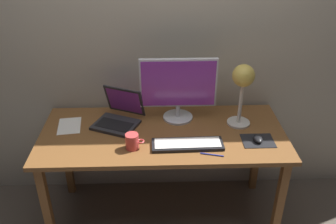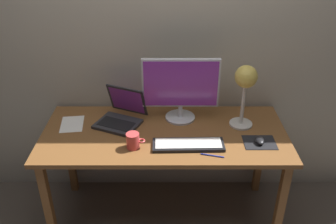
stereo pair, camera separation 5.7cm
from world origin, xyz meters
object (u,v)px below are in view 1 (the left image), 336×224
at_px(pen, 212,155).
at_px(keyboard_main, 188,144).
at_px(mouse, 258,139).
at_px(desk_lamp, 243,82).
at_px(coffee_mug, 132,141).
at_px(laptop, 120,113).
at_px(monitor, 178,87).

bearing_deg(pen, keyboard_main, 143.67).
relative_size(mouse, pen, 0.69).
distance_m(keyboard_main, desk_lamp, 0.54).
distance_m(desk_lamp, pen, 0.52).
distance_m(coffee_mug, pen, 0.49).
height_order(laptop, mouse, laptop).
height_order(desk_lamp, coffee_mug, desk_lamp).
bearing_deg(pen, monitor, 112.14).
relative_size(laptop, desk_lamp, 0.88).
xyz_separation_m(monitor, pen, (0.18, -0.44, -0.24)).
xyz_separation_m(desk_lamp, coffee_mug, (-0.70, -0.26, -0.26)).
bearing_deg(monitor, desk_lamp, -11.95).
bearing_deg(laptop, desk_lamp, -3.88).
distance_m(monitor, laptop, 0.44).
height_order(keyboard_main, coffee_mug, coffee_mug).
bearing_deg(desk_lamp, mouse, -69.94).
bearing_deg(keyboard_main, laptop, 144.99).
bearing_deg(desk_lamp, coffee_mug, -159.37).
bearing_deg(mouse, coffee_mug, -176.39).
bearing_deg(desk_lamp, laptop, 176.12).
height_order(keyboard_main, pen, keyboard_main).
bearing_deg(keyboard_main, pen, -36.33).
distance_m(monitor, mouse, 0.61).
relative_size(keyboard_main, pen, 3.16).
bearing_deg(coffee_mug, desk_lamp, 20.63).
height_order(coffee_mug, pen, coffee_mug).
height_order(monitor, coffee_mug, monitor).
height_order(monitor, mouse, monitor).
bearing_deg(monitor, coffee_mug, -130.13).
bearing_deg(monitor, laptop, -175.44).
distance_m(laptop, mouse, 0.92).
bearing_deg(desk_lamp, pen, -122.87).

